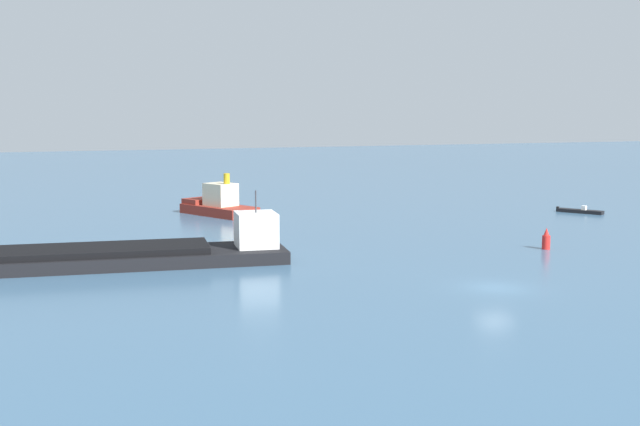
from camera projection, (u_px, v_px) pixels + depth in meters
name	position (u px, v px, depth m)	size (l,w,h in m)	color
ground_plane	(496.00, 288.00, 52.77)	(400.00, 400.00, 0.00)	#3D607F
small_motorboat	(580.00, 211.00, 91.53)	(3.71, 5.07, 0.89)	black
tugboat	(218.00, 204.00, 89.89)	(7.88, 10.42, 4.89)	maroon
cargo_barge	(99.00, 255.00, 60.21)	(31.53, 10.22, 5.59)	black
channel_buoy_red	(546.00, 240.00, 67.44)	(0.70, 0.70, 1.90)	red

